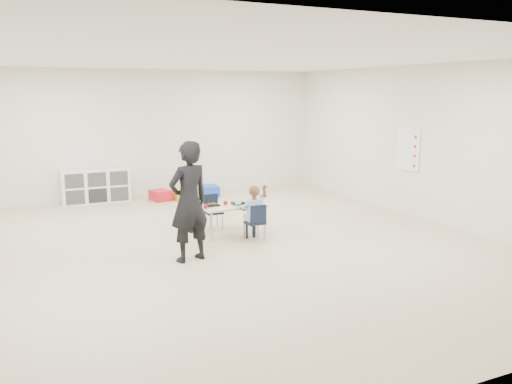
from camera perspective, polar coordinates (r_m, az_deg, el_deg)
name	(u,v)px	position (r m, az deg, el deg)	size (l,w,h in m)	color
room	(224,155)	(7.98, -3.40, 3.92)	(9.00, 9.02, 2.80)	beige
table	(233,219)	(8.91, -2.40, -2.90)	(1.08, 0.56, 0.49)	beige
chair_near	(255,222)	(8.54, -0.12, -3.19)	(0.28, 0.27, 0.59)	black
chair_far	(213,212)	(9.28, -4.50, -2.11)	(0.28, 0.27, 0.59)	black
child	(255,212)	(8.50, -0.12, -2.08)	(0.39, 0.39, 0.92)	#B6CCF6
lunch_tray_near	(239,203)	(8.94, -1.84, -1.18)	(0.22, 0.16, 0.03)	black
lunch_tray_far	(212,205)	(8.81, -4.64, -1.39)	(0.22, 0.16, 0.03)	black
milk_carton	(238,203)	(8.76, -1.91, -1.19)	(0.07, 0.07, 0.10)	white
bread_roll	(254,203)	(8.89, -0.24, -1.12)	(0.09, 0.09, 0.07)	tan
apple_near	(226,203)	(8.87, -3.22, -1.15)	(0.07, 0.07, 0.07)	#A00E13
apple_far	(206,207)	(8.61, -5.34, -1.53)	(0.07, 0.07, 0.07)	#A00E13
cubby_shelf	(96,186)	(11.93, -16.51, 0.58)	(1.40, 0.40, 0.70)	white
rules_poster	(408,149)	(10.61, 15.72, 4.35)	(0.02, 0.60, 0.80)	white
adult	(189,202)	(7.45, -7.08, -1.02)	(0.61, 0.40, 1.67)	black
bin_red	(161,195)	(11.89, -10.02, -0.34)	(0.36, 0.46, 0.22)	red
bin_yellow	(183,194)	(11.92, -7.73, -0.22)	(0.37, 0.48, 0.23)	gold
bin_blue	(209,191)	(12.25, -4.97, 0.12)	(0.37, 0.48, 0.24)	blue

